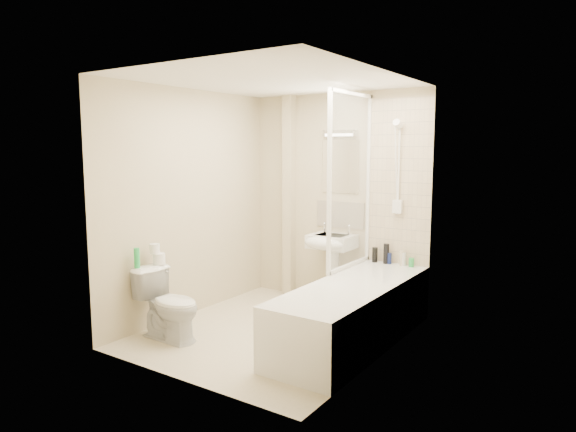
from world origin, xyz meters
The scene contains 25 objects.
floor centered at (0.00, 0.00, 0.00)m, with size 2.50×2.50×0.00m, color beige.
wall_back centered at (0.00, 1.25, 1.20)m, with size 2.20×0.02×2.40m, color beige.
wall_left centered at (-1.10, 0.00, 1.20)m, with size 0.02×2.50×2.40m, color beige.
wall_right centered at (1.10, 0.00, 1.20)m, with size 0.02×2.50×2.40m, color beige.
ceiling centered at (0.00, 0.00, 2.40)m, with size 2.20×2.50×0.02m, color white.
tile_back centered at (0.75, 1.24, 1.42)m, with size 0.70×0.01×1.75m, color beige.
tile_right centered at (1.09, 0.20, 1.42)m, with size 0.01×2.10×1.75m, color beige.
pipe_boxing centered at (-0.62, 1.19, 1.20)m, with size 0.12×0.12×2.40m, color beige.
splashback centered at (0.05, 1.24, 1.03)m, with size 0.60×0.01×0.30m, color beige.
mirror centered at (0.05, 1.24, 1.58)m, with size 0.46×0.01×0.60m, color white.
strip_light centered at (0.05, 1.22, 1.95)m, with size 0.42×0.07×0.07m, color silver.
bathtub centered at (0.75, 0.20, 0.29)m, with size 0.70×2.10×0.55m.
shower_screen centered at (0.40, 0.80, 1.45)m, with size 0.04×0.92×1.80m.
shower_fixture centered at (0.75, 1.19, 1.55)m, with size 0.10×0.16×0.99m.
pedestal_sink centered at (0.05, 1.01, 0.66)m, with size 0.49×0.46×0.94m.
bottle_black_a centered at (0.52, 1.16, 0.63)m, with size 0.06×0.06×0.16m, color black.
bottle_black_b centered at (0.66, 1.16, 0.66)m, with size 0.06×0.06×0.21m, color black.
bottle_blue centered at (0.69, 1.16, 0.61)m, with size 0.04×0.04×0.12m, color navy.
bottle_cream centered at (0.84, 1.16, 0.63)m, with size 0.05×0.05×0.16m, color beige.
bottle_white_b centered at (0.85, 1.16, 0.62)m, with size 0.05×0.05×0.14m, color white.
bottle_green centered at (0.94, 1.16, 0.60)m, with size 0.06×0.06×0.09m, color green.
toilet centered at (-0.72, -0.68, 0.33)m, with size 0.66×0.39×0.67m, color white.
toilet_roll_lower centered at (-0.95, -0.58, 0.72)m, with size 0.12×0.12×0.11m, color white.
toilet_roll_upper centered at (-0.98, -0.61, 0.82)m, with size 0.10×0.10×0.09m, color white.
green_bottle centered at (-1.01, -0.80, 0.76)m, with size 0.05×0.05×0.19m, color green.
Camera 1 is at (2.79, -3.92, 1.78)m, focal length 32.00 mm.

